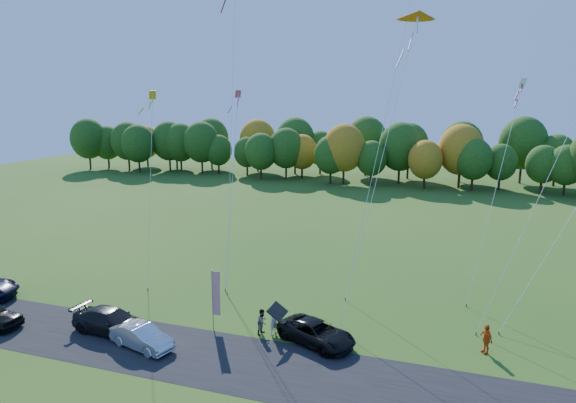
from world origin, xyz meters
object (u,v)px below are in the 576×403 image
(silver_sedan, at_px, (142,337))
(person_east, at_px, (486,339))
(black_suv, at_px, (316,333))
(feather_flag, at_px, (215,293))

(silver_sedan, relative_size, person_east, 2.41)
(person_east, bearing_deg, black_suv, -112.49)
(black_suv, xyz_separation_m, silver_sedan, (-9.41, -3.76, 0.00))
(person_east, distance_m, feather_flag, 16.12)
(black_suv, relative_size, person_east, 2.85)
(black_suv, xyz_separation_m, person_east, (9.38, 2.03, 0.18))
(black_suv, height_order, feather_flag, feather_flag)
(person_east, relative_size, feather_flag, 0.45)
(black_suv, bearing_deg, silver_sedan, 135.82)
(person_east, xyz_separation_m, feather_flag, (-15.91, -2.07, 1.48))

